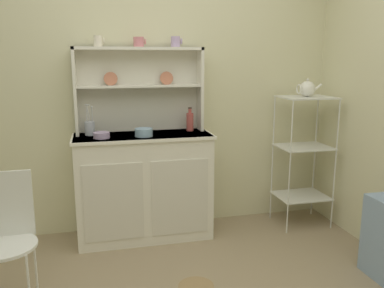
# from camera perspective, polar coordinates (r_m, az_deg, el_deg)

# --- Properties ---
(wall_back) EXTENTS (3.84, 0.05, 2.50)m
(wall_back) POSITION_cam_1_polar(r_m,az_deg,el_deg) (3.51, -5.63, 8.14)
(wall_back) COLOR beige
(wall_back) RESTS_ON ground
(hutch_cabinet) EXTENTS (1.12, 0.45, 0.88)m
(hutch_cabinet) POSITION_cam_1_polar(r_m,az_deg,el_deg) (3.39, -6.79, -5.79)
(hutch_cabinet) COLOR white
(hutch_cabinet) RESTS_ON ground
(hutch_shelf_unit) EXTENTS (1.04, 0.18, 0.69)m
(hutch_shelf_unit) POSITION_cam_1_polar(r_m,az_deg,el_deg) (3.40, -7.48, 8.55)
(hutch_shelf_unit) COLOR silver
(hutch_shelf_unit) RESTS_ON hutch_cabinet
(bakers_rack) EXTENTS (0.45, 0.36, 1.16)m
(bakers_rack) POSITION_cam_1_polar(r_m,az_deg,el_deg) (3.70, 15.52, -0.33)
(bakers_rack) COLOR silver
(bakers_rack) RESTS_ON ground
(wire_chair) EXTENTS (0.36, 0.36, 0.85)m
(wire_chair) POSITION_cam_1_polar(r_m,az_deg,el_deg) (2.59, -24.91, -11.10)
(wire_chair) COLOR white
(wire_chair) RESTS_ON ground
(cup_cream_0) EXTENTS (0.08, 0.07, 0.08)m
(cup_cream_0) POSITION_cam_1_polar(r_m,az_deg,el_deg) (3.33, -13.10, 13.97)
(cup_cream_0) COLOR silver
(cup_cream_0) RESTS_ON hutch_shelf_unit
(cup_rose_1) EXTENTS (0.10, 0.08, 0.08)m
(cup_rose_1) POSITION_cam_1_polar(r_m,az_deg,el_deg) (3.35, -7.51, 14.10)
(cup_rose_1) COLOR #D17A84
(cup_rose_1) RESTS_ON hutch_shelf_unit
(cup_lilac_2) EXTENTS (0.09, 0.08, 0.09)m
(cup_lilac_2) POSITION_cam_1_polar(r_m,az_deg,el_deg) (3.40, -2.31, 14.23)
(cup_lilac_2) COLOR #B79ECC
(cup_lilac_2) RESTS_ON hutch_shelf_unit
(bowl_mixing_large) EXTENTS (0.13, 0.13, 0.05)m
(bowl_mixing_large) POSITION_cam_1_polar(r_m,az_deg,el_deg) (3.19, -12.65, 1.21)
(bowl_mixing_large) COLOR #B79ECC
(bowl_mixing_large) RESTS_ON hutch_cabinet
(bowl_floral_medium) EXTENTS (0.14, 0.14, 0.06)m
(bowl_floral_medium) POSITION_cam_1_polar(r_m,az_deg,el_deg) (3.21, -6.83, 1.64)
(bowl_floral_medium) COLOR #8EB2D1
(bowl_floral_medium) RESTS_ON hutch_cabinet
(jam_bottle) EXTENTS (0.06, 0.06, 0.20)m
(jam_bottle) POSITION_cam_1_polar(r_m,az_deg,el_deg) (3.43, -0.29, 3.25)
(jam_bottle) COLOR #B74C47
(jam_bottle) RESTS_ON hutch_cabinet
(utensil_jar) EXTENTS (0.08, 0.08, 0.25)m
(utensil_jar) POSITION_cam_1_polar(r_m,az_deg,el_deg) (3.33, -14.24, 2.24)
(utensil_jar) COLOR #B2B7C6
(utensil_jar) RESTS_ON hutch_cabinet
(porcelain_teapot) EXTENTS (0.22, 0.13, 0.16)m
(porcelain_teapot) POSITION_cam_1_polar(r_m,az_deg,el_deg) (3.63, 15.95, 7.52)
(porcelain_teapot) COLOR white
(porcelain_teapot) RESTS_ON bakers_rack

